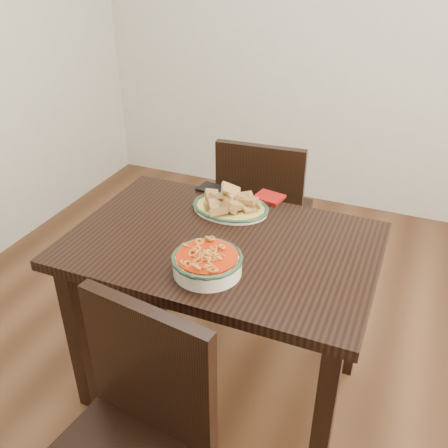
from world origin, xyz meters
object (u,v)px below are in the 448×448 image
at_px(noodle_bowl, 207,261).
at_px(smartphone, 217,190).
at_px(chair_far, 263,210).
at_px(fish_plate, 231,200).
at_px(dining_table, 222,265).
at_px(chair_near, 130,437).

height_order(noodle_bowl, smartphone, noodle_bowl).
bearing_deg(noodle_bowl, chair_far, 96.46).
distance_m(chair_far, fish_plate, 0.56).
bearing_deg(chair_far, smartphone, 68.49).
bearing_deg(fish_plate, smartphone, 131.05).
xyz_separation_m(dining_table, chair_far, (-0.07, 0.70, -0.14)).
bearing_deg(smartphone, fish_plate, -42.92).
bearing_deg(noodle_bowl, fish_plate, 101.91).
relative_size(chair_far, smartphone, 5.36).
xyz_separation_m(fish_plate, noodle_bowl, (0.09, -0.42, -0.00)).
bearing_deg(smartphone, noodle_bowl, -63.55).
distance_m(chair_near, smartphone, 1.09).
xyz_separation_m(dining_table, noodle_bowl, (0.03, -0.19, 0.15)).
bearing_deg(dining_table, smartphone, 115.99).
bearing_deg(noodle_bowl, smartphone, 110.41).
xyz_separation_m(fish_plate, smartphone, (-0.12, 0.14, -0.04)).
bearing_deg(dining_table, chair_near, -89.34).
height_order(chair_near, noodle_bowl, chair_near).
height_order(dining_table, smartphone, smartphone).
bearing_deg(smartphone, chair_near, -73.96).
height_order(chair_near, fish_plate, chair_near).
distance_m(chair_far, smartphone, 0.44).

